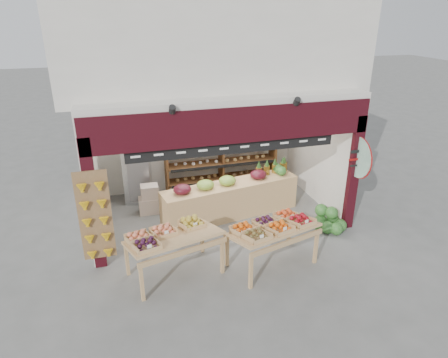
% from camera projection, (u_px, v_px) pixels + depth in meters
% --- Properties ---
extents(ground, '(60.00, 60.00, 0.00)m').
position_uv_depth(ground, '(221.00, 221.00, 9.53)').
color(ground, '#60605C').
rests_on(ground, ground).
extents(shop_structure, '(6.36, 5.12, 5.40)m').
position_uv_depth(shop_structure, '(202.00, 43.00, 9.41)').
color(shop_structure, beige).
rests_on(shop_structure, ground).
extents(banana_board, '(0.60, 0.15, 1.80)m').
position_uv_depth(banana_board, '(95.00, 218.00, 7.36)').
color(banana_board, olive).
rests_on(banana_board, ground).
extents(gift_sign, '(0.04, 0.93, 0.92)m').
position_uv_depth(gift_sign, '(358.00, 157.00, 8.53)').
color(gift_sign, '#AEDBC1').
rests_on(gift_sign, ground).
extents(back_shelving, '(3.07, 0.50, 1.89)m').
position_uv_depth(back_shelving, '(221.00, 151.00, 10.80)').
color(back_shelving, brown).
rests_on(back_shelving, ground).
extents(refrigerator, '(0.77, 0.77, 1.66)m').
position_uv_depth(refrigerator, '(137.00, 171.00, 10.27)').
color(refrigerator, silver).
rests_on(refrigerator, ground).
extents(cardboard_stack, '(1.01, 0.73, 0.73)m').
position_uv_depth(cardboard_stack, '(159.00, 201.00, 9.93)').
color(cardboard_stack, silver).
rests_on(cardboard_stack, ground).
extents(mid_counter, '(3.45, 1.24, 1.07)m').
position_uv_depth(mid_counter, '(231.00, 198.00, 9.63)').
color(mid_counter, tan).
rests_on(mid_counter, ground).
extents(display_table_left, '(1.88, 1.33, 1.08)m').
position_uv_depth(display_table_left, '(166.00, 237.00, 7.33)').
color(display_table_left, tan).
rests_on(display_table_left, ground).
extents(display_table_right, '(1.85, 1.32, 1.06)m').
position_uv_depth(display_table_right, '(273.00, 227.00, 7.62)').
color(display_table_right, tan).
rests_on(display_table_right, ground).
extents(watermelon_pile, '(0.72, 0.74, 0.56)m').
position_uv_depth(watermelon_pile, '(329.00, 221.00, 9.10)').
color(watermelon_pile, '#1B521C').
rests_on(watermelon_pile, ground).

